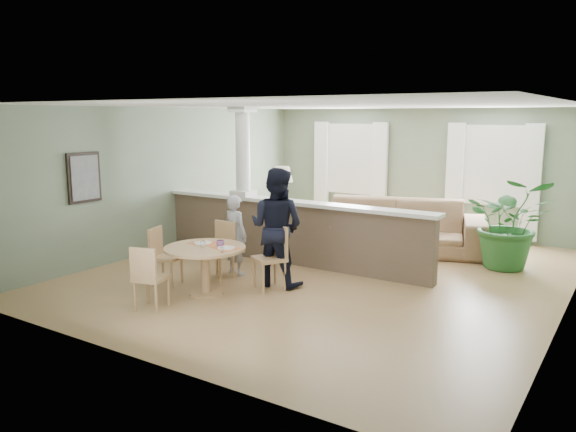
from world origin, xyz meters
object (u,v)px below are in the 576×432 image
Objects in this scene: dining_table at (206,257)px; chair_far_man at (274,254)px; child_person at (236,235)px; chair_far_boy at (221,247)px; chair_side at (162,254)px; chair_near at (148,275)px; man_person at (276,227)px; sofa at (394,226)px; houseplant at (511,223)px.

chair_far_man reaches higher than dining_table.
chair_far_man is 0.73× the size of child_person.
chair_far_boy is 0.33m from child_person.
chair_side is (-1.52, -0.77, -0.04)m from chair_far_man.
chair_side reaches higher than dining_table.
chair_near is (0.17, -1.71, -0.01)m from chair_far_boy.
child_person is (0.08, 0.28, 0.16)m from chair_far_boy.
child_person is (0.58, 1.06, 0.17)m from chair_side.
man_person is at bearing 8.10° from chair_far_boy.
sofa reaches higher than dining_table.
houseplant is 1.19× the size of child_person.
chair_near is at bearing -101.79° from dining_table.
chair_near is at bearing -123.17° from sofa.
sofa is 4.16m from dining_table.
man_person is at bearing -118.98° from sofa.
child_person is (-3.65, -2.77, -0.12)m from houseplant.
dining_table is at bearing 118.35° from child_person.
child_person is at bearing -134.56° from sofa.
child_person is at bearing -102.64° from chair_near.
chair_near is at bearing -160.36° from chair_side.
dining_table is (-1.24, -3.97, 0.08)m from sofa.
chair_far_man is 0.53× the size of man_person.
chair_side is at bearing 179.92° from dining_table.
chair_side is (-0.67, 0.93, 0.01)m from chair_near.
chair_side is at bearing -121.82° from chair_far_man.
chair_side is 1.22m from child_person.
child_person is at bearing 105.24° from dining_table.
chair_far_boy is at bearing -140.64° from houseplant.
chair_far_man is at bearing -132.08° from chair_near.
child_person is (-1.53, -2.91, 0.17)m from sofa.
chair_side is 1.78m from man_person.
chair_side is 0.49× the size of man_person.
houseplant reaches higher than chair_side.
chair_near is at bearing 61.42° from man_person.
houseplant reaches higher than child_person.
man_person is (-2.77, -2.90, 0.12)m from houseplant.
houseplant reaches higher than dining_table.
chair_far_boy reaches higher than chair_side.
child_person is (-0.10, 1.99, 0.17)m from chair_near.
chair_near reaches higher than dining_table.
man_person reaches higher than sofa.
chair_far_boy is at bearing -149.49° from chair_far_man.
houseplant is 4.82m from chair_far_boy.
man_person reaches higher than chair_far_boy.
chair_far_man is 1.00m from child_person.
chair_side is at bearing -134.78° from sofa.
chair_side is (-2.10, -3.97, 0.00)m from sofa.
chair_far_man is 1.71m from chair_side.
houseplant is at bearing 80.11° from chair_far_man.
houseplant is 4.58m from child_person.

